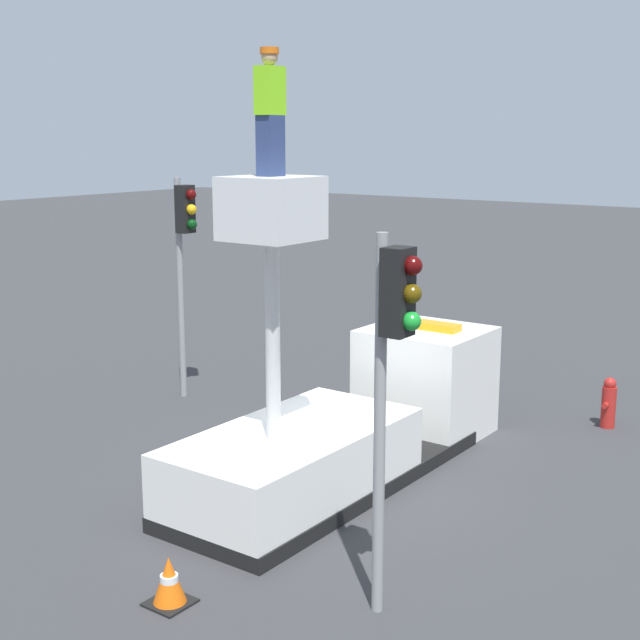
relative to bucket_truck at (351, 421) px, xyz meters
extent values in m
plane|color=#38383A|center=(-0.61, 0.00, -0.91)|extent=(120.00, 120.00, 0.00)
cube|color=black|center=(-0.61, 0.00, -0.79)|extent=(6.27, 2.20, 0.24)
cube|color=white|center=(-1.61, 0.00, -0.31)|extent=(4.27, 2.14, 1.20)
cube|color=white|center=(2.52, 0.00, 0.12)|extent=(2.00, 2.14, 2.06)
cube|color=black|center=(3.53, 0.00, 0.53)|extent=(0.03, 1.82, 0.82)
cube|color=orange|center=(2.52, 0.00, 1.22)|extent=(0.36, 1.28, 0.14)
cylinder|color=silver|center=(-2.08, 0.00, 1.83)|extent=(0.22, 0.22, 3.08)
cube|color=silver|center=(-2.08, 0.00, 3.72)|extent=(1.17, 1.17, 0.90)
cube|color=navy|center=(-2.08, 0.00, 4.59)|extent=(0.34, 0.26, 0.84)
cube|color=#8CEA1E|center=(-2.08, 0.00, 5.34)|extent=(0.40, 0.26, 0.66)
sphere|color=tan|center=(-2.08, 0.00, 5.78)|extent=(0.23, 0.23, 0.23)
cylinder|color=orange|center=(-2.08, 0.00, 5.87)|extent=(0.26, 0.26, 0.09)
cylinder|color=gray|center=(-3.54, -2.78, 1.39)|extent=(0.14, 0.14, 4.59)
cube|color=black|center=(-3.54, -2.99, 3.03)|extent=(0.34, 0.28, 1.00)
sphere|color=#490707|center=(-3.54, -3.18, 3.34)|extent=(0.22, 0.22, 0.22)
sphere|color=#503C07|center=(-3.54, -3.18, 3.03)|extent=(0.22, 0.22, 0.22)
sphere|color=green|center=(-3.54, -3.18, 2.72)|extent=(0.22, 0.22, 0.22)
cylinder|color=gray|center=(1.57, 5.52, 1.47)|extent=(0.14, 0.14, 4.77)
cube|color=black|center=(1.57, 5.31, 3.21)|extent=(0.34, 0.28, 1.00)
sphere|color=#490707|center=(1.57, 5.13, 3.52)|extent=(0.22, 0.22, 0.22)
sphere|color=gold|center=(1.57, 5.13, 3.21)|extent=(0.22, 0.22, 0.22)
sphere|color=#083710|center=(1.57, 5.13, 2.90)|extent=(0.22, 0.22, 0.22)
cylinder|color=#B2231E|center=(4.94, -2.75, -0.50)|extent=(0.28, 0.28, 0.82)
sphere|color=#B2231E|center=(4.94, -2.75, -0.02)|extent=(0.24, 0.24, 0.24)
cylinder|color=#B2231E|center=(4.74, -2.75, -0.42)|extent=(0.12, 0.11, 0.11)
cylinder|color=#B2231E|center=(5.14, -2.75, -0.42)|extent=(0.12, 0.11, 0.11)
cube|color=black|center=(-4.92, -0.65, -0.89)|extent=(0.52, 0.52, 0.03)
cone|color=orange|center=(-4.92, -0.65, -0.60)|extent=(0.43, 0.43, 0.62)
cylinder|color=white|center=(-4.92, -0.65, -0.57)|extent=(0.23, 0.23, 0.09)
camera|label=1|loc=(-11.91, -8.04, 4.75)|focal=50.00mm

